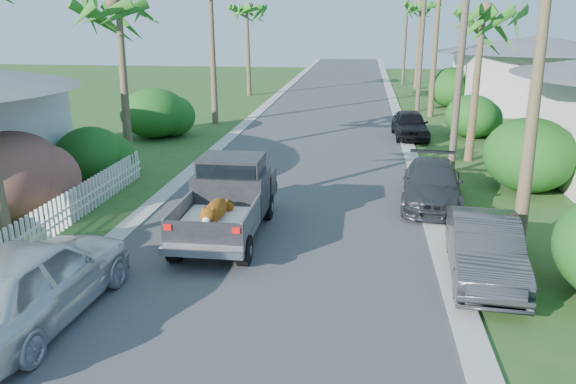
# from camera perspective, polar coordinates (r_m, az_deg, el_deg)

# --- Properties ---
(ground) EXTENTS (120.00, 120.00, 0.00)m
(ground) POSITION_cam_1_polar(r_m,az_deg,el_deg) (10.32, -5.96, -16.11)
(ground) COLOR #2A4E1D
(ground) RESTS_ON ground
(road) EXTENTS (8.00, 100.00, 0.02)m
(road) POSITION_cam_1_polar(r_m,az_deg,el_deg) (33.91, 3.87, 7.62)
(road) COLOR #38383A
(road) RESTS_ON ground
(curb_left) EXTENTS (0.60, 100.00, 0.06)m
(curb_left) POSITION_cam_1_polar(r_m,az_deg,el_deg) (34.44, -3.35, 7.81)
(curb_left) COLOR #A5A39E
(curb_left) RESTS_ON ground
(curb_right) EXTENTS (0.60, 100.00, 0.06)m
(curb_right) POSITION_cam_1_polar(r_m,az_deg,el_deg) (33.90, 11.20, 7.37)
(curb_right) COLOR #A5A39E
(curb_right) RESTS_ON ground
(pickup_truck) EXTENTS (1.98, 5.12, 2.06)m
(pickup_truck) POSITION_cam_1_polar(r_m,az_deg,el_deg) (15.43, -5.92, -0.38)
(pickup_truck) COLOR black
(pickup_truck) RESTS_ON ground
(parked_car_rn) EXTENTS (1.77, 4.28, 1.38)m
(parked_car_rn) POSITION_cam_1_polar(r_m,az_deg,el_deg) (13.42, 19.34, -5.52)
(parked_car_rn) COLOR #2C2E31
(parked_car_rn) RESTS_ON ground
(parked_car_rm) EXTENTS (2.25, 4.61, 1.29)m
(parked_car_rm) POSITION_cam_1_polar(r_m,az_deg,el_deg) (18.29, 14.42, 0.78)
(parked_car_rm) COLOR #2C2D31
(parked_car_rm) RESTS_ON ground
(parked_car_rf) EXTENTS (1.78, 3.99, 1.33)m
(parked_car_rf) POSITION_cam_1_polar(r_m,az_deg,el_deg) (28.32, 12.29, 6.70)
(parked_car_rf) COLOR black
(parked_car_rf) RESTS_ON ground
(parked_car_ln) EXTENTS (2.30, 5.15, 1.72)m
(parked_car_ln) POSITION_cam_1_polar(r_m,az_deg,el_deg) (11.88, -24.79, -8.30)
(parked_car_ln) COLOR silver
(parked_car_ln) RESTS_ON ground
(palm_l_b) EXTENTS (4.40, 4.40, 7.40)m
(palm_l_b) POSITION_cam_1_polar(r_m,az_deg,el_deg) (22.25, -16.99, 17.80)
(palm_l_b) COLOR brown
(palm_l_b) RESTS_ON ground
(palm_l_d) EXTENTS (4.40, 4.40, 7.70)m
(palm_l_d) POSITION_cam_1_polar(r_m,az_deg,el_deg) (43.24, -4.17, 18.24)
(palm_l_d) COLOR brown
(palm_l_d) RESTS_ON ground
(palm_r_b) EXTENTS (4.40, 4.40, 7.20)m
(palm_r_b) POSITION_cam_1_polar(r_m,az_deg,el_deg) (23.78, 19.23, 17.04)
(palm_r_b) COLOR brown
(palm_r_b) RESTS_ON ground
(palm_r_d) EXTENTS (4.40, 4.40, 8.00)m
(palm_r_d) POSITION_cam_1_polar(r_m,az_deg,el_deg) (48.57, 13.38, 18.08)
(palm_r_d) COLOR brown
(palm_r_d) RESTS_ON ground
(shrub_l_b) EXTENTS (3.00, 3.30, 2.60)m
(shrub_l_b) POSITION_cam_1_polar(r_m,az_deg,el_deg) (18.01, -26.28, 1.42)
(shrub_l_b) COLOR #BE1B4A
(shrub_l_b) RESTS_ON ground
(shrub_l_c) EXTENTS (2.40, 2.64, 2.00)m
(shrub_l_c) POSITION_cam_1_polar(r_m,az_deg,el_deg) (21.22, -19.44, 3.57)
(shrub_l_c) COLOR #154C17
(shrub_l_c) RESTS_ON ground
(shrub_l_d) EXTENTS (3.20, 3.52, 2.40)m
(shrub_l_d) POSITION_cam_1_polar(r_m,az_deg,el_deg) (28.60, -13.44, 7.81)
(shrub_l_d) COLOR #154C17
(shrub_l_d) RESTS_ON ground
(shrub_r_b) EXTENTS (3.00, 3.30, 2.50)m
(shrub_r_b) POSITION_cam_1_polar(r_m,az_deg,el_deg) (20.65, 23.30, 3.49)
(shrub_r_b) COLOR #154C17
(shrub_r_b) RESTS_ON ground
(shrub_r_c) EXTENTS (2.60, 2.86, 2.10)m
(shrub_r_c) POSITION_cam_1_polar(r_m,az_deg,el_deg) (29.23, 18.17, 7.32)
(shrub_r_c) COLOR #154C17
(shrub_r_c) RESTS_ON ground
(shrub_r_d) EXTENTS (3.20, 3.52, 2.60)m
(shrub_r_d) POSITION_cam_1_polar(r_m,az_deg,el_deg) (39.05, 16.41, 10.15)
(shrub_r_d) COLOR #154C17
(shrub_r_d) RESTS_ON ground
(picket_fence) EXTENTS (0.10, 11.00, 1.00)m
(picket_fence) POSITION_cam_1_polar(r_m,az_deg,el_deg) (16.89, -21.74, -1.82)
(picket_fence) COLOR white
(picket_fence) RESTS_ON ground
(house_right_far) EXTENTS (9.00, 8.00, 4.60)m
(house_right_far) POSITION_cam_1_polar(r_m,az_deg,el_deg) (40.02, 23.71, 10.76)
(house_right_far) COLOR silver
(house_right_far) RESTS_ON ground
(utility_pole_b) EXTENTS (1.60, 0.26, 9.00)m
(utility_pole_b) POSITION_cam_1_polar(r_m,az_deg,el_deg) (21.66, 17.23, 13.70)
(utility_pole_b) COLOR brown
(utility_pole_b) RESTS_ON ground
(utility_pole_c) EXTENTS (1.60, 0.26, 9.00)m
(utility_pole_c) POSITION_cam_1_polar(r_m,az_deg,el_deg) (36.54, 13.47, 15.14)
(utility_pole_c) COLOR brown
(utility_pole_c) RESTS_ON ground
(utility_pole_d) EXTENTS (1.60, 0.26, 9.00)m
(utility_pole_d) POSITION_cam_1_polar(r_m,az_deg,el_deg) (51.49, 11.87, 15.72)
(utility_pole_d) COLOR brown
(utility_pole_d) RESTS_ON ground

